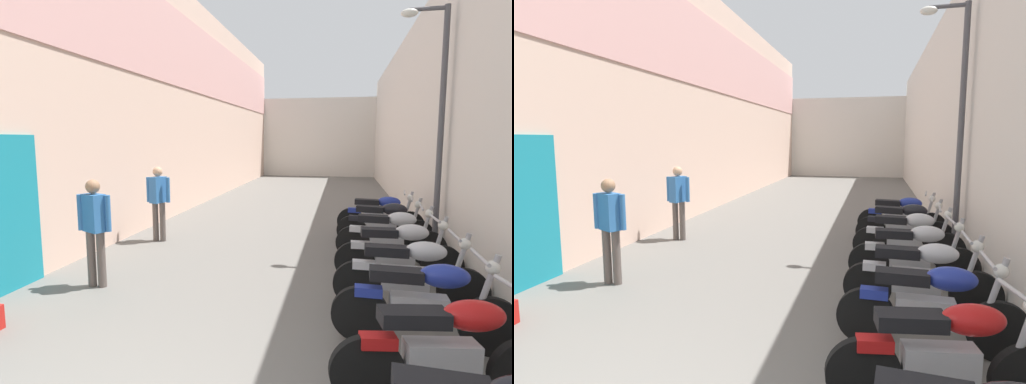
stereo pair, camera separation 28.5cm
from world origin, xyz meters
The scene contains 14 objects.
ground_plane centered at (0.00, 9.18, 0.00)m, with size 38.37×38.37×0.00m, color #66635E.
building_left centered at (-3.36, 11.14, 3.25)m, with size 0.45×22.37×6.43m.
building_right centered at (3.37, 11.18, 2.61)m, with size 0.45×22.37×5.22m.
building_far_end centered at (0.00, 23.37, 2.24)m, with size 9.34×2.00×4.48m, color beige.
motorcycle_second centered at (2.23, 1.92, 0.50)m, with size 1.84×0.58×1.04m.
motorcycle_third centered at (2.23, 2.89, 0.50)m, with size 1.85×0.58×1.04m.
motorcycle_fourth centered at (2.23, 3.81, 0.50)m, with size 1.85×0.58×1.04m.
motorcycle_fifth centered at (2.23, 4.83, 0.50)m, with size 1.85×0.58×1.04m.
motorcycle_sixth centered at (2.23, 5.87, 0.50)m, with size 1.85×0.58×1.04m.
motorcycle_seventh centered at (2.23, 6.86, 0.50)m, with size 1.84×0.58×1.04m.
motorcycle_eighth centered at (2.23, 7.80, 0.50)m, with size 1.84×0.58×1.04m.
pedestrian_mid_alley centered at (-2.08, 3.78, 0.92)m, with size 0.52×0.33×1.57m.
pedestrian_further_down centered at (-2.36, 6.45, 0.92)m, with size 0.52×0.38×1.57m.
street_lamp centered at (2.93, 6.22, 2.56)m, with size 0.79×0.18×4.35m.
Camera 1 is at (1.37, -1.30, 2.13)m, focal length 28.39 mm.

